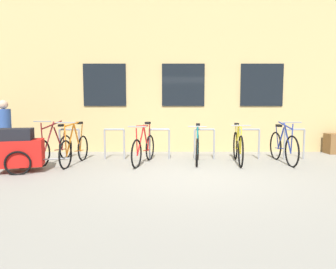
{
  "coord_description": "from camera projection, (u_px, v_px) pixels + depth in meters",
  "views": [
    {
      "loc": [
        -0.47,
        -5.81,
        1.37
      ],
      "look_at": [
        -0.5,
        1.6,
        0.69
      ],
      "focal_mm": 31.14,
      "sensor_mm": 36.0,
      "label": 1
    }
  ],
  "objects": [
    {
      "name": "ground_plane",
      "position": [
        192.0,
        175.0,
        5.9
      ],
      "size": [
        42.0,
        42.0,
        0.0
      ],
      "primitive_type": "plane",
      "color": "gray"
    },
    {
      "name": "storefront_building",
      "position": [
        180.0,
        65.0,
        12.73
      ],
      "size": [
        28.0,
        7.93,
        6.46
      ],
      "color": "tan",
      "rests_on": "ground"
    },
    {
      "name": "bike_rack",
      "position": [
        183.0,
        141.0,
        7.75
      ],
      "size": [
        6.57,
        0.05,
        0.82
      ],
      "color": "gray",
      "rests_on": "ground"
    },
    {
      "name": "bicycle_blue",
      "position": [
        285.0,
        147.0,
        7.25
      ],
      "size": [
        0.44,
        1.76,
        1.07
      ],
      "color": "black",
      "rests_on": "ground"
    },
    {
      "name": "bicycle_yellow",
      "position": [
        239.0,
        147.0,
        7.23
      ],
      "size": [
        0.44,
        1.82,
        1.0
      ],
      "color": "black",
      "rests_on": "ground"
    },
    {
      "name": "bicycle_orange",
      "position": [
        76.0,
        149.0,
        7.08
      ],
      "size": [
        0.44,
        1.74,
        1.07
      ],
      "color": "black",
      "rests_on": "ground"
    },
    {
      "name": "bicycle_maroon",
      "position": [
        56.0,
        148.0,
        7.32
      ],
      "size": [
        0.46,
        1.73,
        1.09
      ],
      "color": "black",
      "rests_on": "ground"
    },
    {
      "name": "bicycle_teal",
      "position": [
        199.0,
        148.0,
        7.31
      ],
      "size": [
        0.44,
        1.63,
        0.99
      ],
      "color": "black",
      "rests_on": "ground"
    },
    {
      "name": "bicycle_red",
      "position": [
        145.0,
        148.0,
        7.14
      ],
      "size": [
        0.55,
        1.7,
        1.03
      ],
      "color": "black",
      "rests_on": "ground"
    },
    {
      "name": "bike_trailer",
      "position": [
        21.0,
        149.0,
        6.23
      ],
      "size": [
        1.48,
        0.83,
        0.95
      ],
      "color": "red",
      "rests_on": "ground"
    },
    {
      "name": "person_by_bench",
      "position": [
        6.0,
        127.0,
        7.25
      ],
      "size": [
        0.36,
        0.32,
        1.56
      ],
      "color": "#1E2338",
      "rests_on": "ground"
    },
    {
      "name": "backpack",
      "position": [
        11.0,
        156.0,
        6.94
      ],
      "size": [
        0.31,
        0.24,
        0.44
      ],
      "primitive_type": "cube",
      "rotation": [
        0.0,
        0.0,
        0.17
      ],
      "color": "#1E4C1E",
      "rests_on": "ground"
    }
  ]
}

